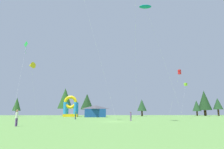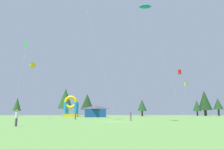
% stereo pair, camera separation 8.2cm
% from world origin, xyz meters
% --- Properties ---
extents(ground_plane, '(120.00, 120.00, 0.00)m').
position_xyz_m(ground_plane, '(0.00, 0.00, 0.00)').
color(ground_plane, '#5B8C42').
extents(kite_green_diamond, '(1.69, 8.45, 19.84)m').
position_xyz_m(kite_green_diamond, '(-22.30, 19.30, 19.11)').
color(kite_green_diamond, green).
rests_on(kite_green_diamond, ground_plane).
extents(kite_yellow_delta, '(2.41, 3.43, 13.45)m').
position_xyz_m(kite_yellow_delta, '(-19.32, 15.28, 12.65)').
color(kite_yellow_delta, yellow).
rests_on(kite_yellow_delta, ground_plane).
extents(kite_teal_parafoil, '(7.77, 2.55, 20.24)m').
position_xyz_m(kite_teal_parafoil, '(5.40, -1.65, 19.68)').
color(kite_teal_parafoil, '#0C7F7A').
rests_on(kite_teal_parafoil, ground_plane).
extents(kite_lime_box, '(3.10, 2.15, 10.16)m').
position_xyz_m(kite_lime_box, '(23.36, 26.44, 9.73)').
color(kite_lime_box, '#8CD826').
rests_on(kite_lime_box, ground_plane).
extents(kite_red_box, '(2.63, 3.31, 11.59)m').
position_xyz_m(kite_red_box, '(16.60, 13.40, 11.00)').
color(kite_red_box, red).
rests_on(kite_red_box, ground_plane).
extents(person_midfield, '(0.37, 0.37, 1.62)m').
position_xyz_m(person_midfield, '(-7.57, 9.86, 0.96)').
color(person_midfield, navy).
rests_on(person_midfield, ground_plane).
extents(person_near_camera, '(0.31, 0.31, 1.59)m').
position_xyz_m(person_near_camera, '(3.07, 2.28, 0.94)').
color(person_near_camera, '#724C8C').
rests_on(person_near_camera, ground_plane).
extents(person_left_edge, '(0.43, 0.43, 1.85)m').
position_xyz_m(person_left_edge, '(-11.68, -10.54, 1.10)').
color(person_left_edge, '#724C8C').
rests_on(person_left_edge, ground_plane).
extents(inflatable_red_slide, '(4.37, 4.17, 6.60)m').
position_xyz_m(inflatable_red_slide, '(-11.94, 32.72, 2.59)').
color(inflatable_red_slide, yellow).
rests_on(inflatable_red_slide, ground_plane).
extents(festival_tent, '(6.13, 4.32, 3.45)m').
position_xyz_m(festival_tent, '(-3.90, 27.80, 1.73)').
color(festival_tent, '#19478C').
rests_on(festival_tent, ground_plane).
extents(tree_row_0, '(2.87, 2.87, 6.60)m').
position_xyz_m(tree_row_0, '(-32.71, 42.33, 4.20)').
color(tree_row_0, '#4C331E').
rests_on(tree_row_0, ground_plane).
extents(tree_row_1, '(5.56, 5.56, 10.47)m').
position_xyz_m(tree_row_1, '(-16.06, 45.65, 6.54)').
color(tree_row_1, '#4C331E').
rests_on(tree_row_1, ground_plane).
extents(tree_row_2, '(4.71, 4.71, 8.02)m').
position_xyz_m(tree_row_2, '(-7.48, 42.15, 5.15)').
color(tree_row_2, '#4C331E').
rests_on(tree_row_2, ground_plane).
extents(tree_row_3, '(3.43, 3.43, 5.99)m').
position_xyz_m(tree_row_3, '(12.44, 40.32, 3.86)').
color(tree_row_3, '#4C331E').
rests_on(tree_row_3, ground_plane).
extents(tree_row_4, '(3.19, 3.19, 5.87)m').
position_xyz_m(tree_row_4, '(34.49, 44.25, 3.78)').
color(tree_row_4, '#4C331E').
rests_on(tree_row_4, ground_plane).
extents(tree_row_5, '(5.18, 5.18, 9.69)m').
position_xyz_m(tree_row_5, '(37.66, 44.16, 5.90)').
color(tree_row_5, '#4C331E').
rests_on(tree_row_5, ground_plane).
extents(tree_row_6, '(3.54, 3.54, 6.78)m').
position_xyz_m(tree_row_6, '(42.29, 43.13, 4.55)').
color(tree_row_6, '#4C331E').
rests_on(tree_row_6, ground_plane).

